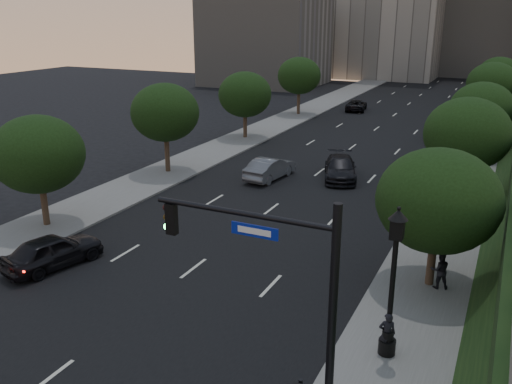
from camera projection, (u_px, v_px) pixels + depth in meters
The scene contains 25 objects.
ground at pixel (126, 320), 21.26m from camera, with size 160.00×160.00×0.00m, color black.
road_surface at pixel (346, 152), 46.96m from camera, with size 16.00×140.00×0.02m, color black.
sidewalk_right at pixel (472, 165), 42.74m from camera, with size 4.50×140.00×0.15m, color slate.
sidewalk_left at pixel (241, 140), 51.13m from camera, with size 4.50×140.00×0.15m, color slate.
office_block_mid at pixel (490, 4), 102.08m from camera, with size 22.00×18.00×26.00m, color gray.
office_block_filler at pixel (266, 41), 89.65m from camera, with size 18.00×16.00×14.00m, color gray.
tree_right_a at pixel (438, 201), 22.64m from camera, with size 5.20×5.20×6.24m.
tree_right_b at pixel (467, 134), 32.76m from camera, with size 5.20×5.20×6.74m.
tree_right_c at pixel (482, 109), 44.05m from camera, with size 5.20×5.20×6.24m.
tree_right_d at pixel (492, 84), 55.88m from camera, with size 5.20×5.20×6.74m.
tree_right_e at pixel (499, 75), 68.88m from camera, with size 5.20×5.20×6.24m.
tree_left_a at pixel (38, 154), 29.29m from camera, with size 5.00×5.00×6.34m.
tree_left_b at pixel (165, 113), 39.46m from camera, with size 5.00×5.00×6.71m.
tree_left_c at pixel (245, 95), 50.71m from camera, with size 5.00×5.00×6.34m.
tree_left_d at pixel (299, 76), 62.58m from camera, with size 5.00×5.00×6.71m.
traffic_signal_mast at pixel (294, 311), 14.90m from camera, with size 5.68×0.56×7.00m.
street_lamp at pixel (392, 290), 18.18m from camera, with size 0.64×0.64×5.62m.
sedan_near_left at pixel (53, 251), 25.56m from camera, with size 1.90×4.72×1.61m, color black.
sedan_mid_left at pixel (270, 168), 39.16m from camera, with size 1.68×4.83×1.59m, color slate.
sedan_far_left at pixel (356, 105), 66.66m from camera, with size 2.24×4.85×1.35m, color black.
sedan_near_right at pixel (340, 168), 39.20m from camera, with size 2.22×5.45×1.58m, color black.
sedan_far_right at pixel (439, 131), 51.43m from camera, with size 1.87×4.64×1.58m, color slate.
pedestrian_a at pixel (387, 334), 18.69m from camera, with size 0.59×0.39×1.61m, color black.
pedestrian_b at pixel (440, 270), 23.24m from camera, with size 0.81×0.63×1.67m, color black.
pedestrian_c at pixel (462, 206), 30.83m from camera, with size 1.02×0.43×1.74m, color black.
Camera 1 is at (12.63, -14.58, 11.48)m, focal length 38.00 mm.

